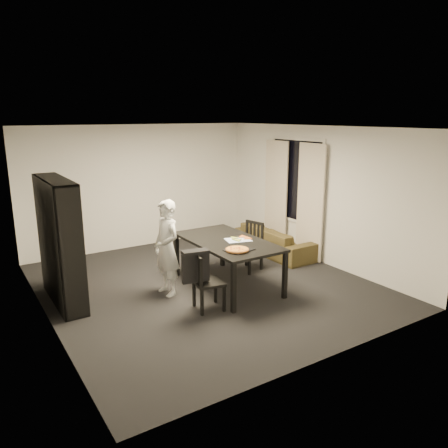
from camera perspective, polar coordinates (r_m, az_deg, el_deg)
room at (r=7.07m, az=-2.56°, el=1.89°), size 5.01×5.51×2.61m
window_pane at (r=8.96m, az=9.40°, el=5.62°), size 0.02×1.40×1.60m
window_frame at (r=8.95m, az=9.37°, el=5.61°), size 0.03×1.52×1.72m
curtain_left at (r=8.58m, az=11.19°, el=2.80°), size 0.03×0.70×2.25m
curtain_right at (r=9.35m, az=6.80°, el=3.88°), size 0.03×0.70×2.25m
bookshelf at (r=6.96m, az=-20.67°, el=-2.19°), size 0.35×1.50×1.90m
dining_table at (r=7.16m, az=0.43°, el=-2.68°), size 1.06×1.91×0.80m
chair_left at (r=6.37m, az=-2.70°, el=-7.08°), size 0.46×0.46×0.86m
chair_right at (r=8.04m, az=3.54°, el=-2.43°), size 0.51×0.51×0.89m
draped_jacket at (r=6.26m, az=-3.74°, el=-5.34°), size 0.41×0.23×0.48m
person at (r=6.91m, az=-7.49°, el=-3.12°), size 0.42×0.59×1.53m
baking_tray at (r=6.63m, az=1.99°, el=-3.38°), size 0.47×0.41×0.01m
pepperoni_pizza at (r=6.57m, az=1.74°, el=-3.35°), size 0.35×0.35×0.03m
kitchen_towel at (r=7.15m, az=1.86°, el=-2.09°), size 0.46×0.39×0.01m
pizza_slices at (r=7.21m, az=2.14°, el=-1.87°), size 0.45×0.42×0.01m
sofa at (r=9.06m, az=6.69°, el=-2.12°), size 0.74×1.89×0.55m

